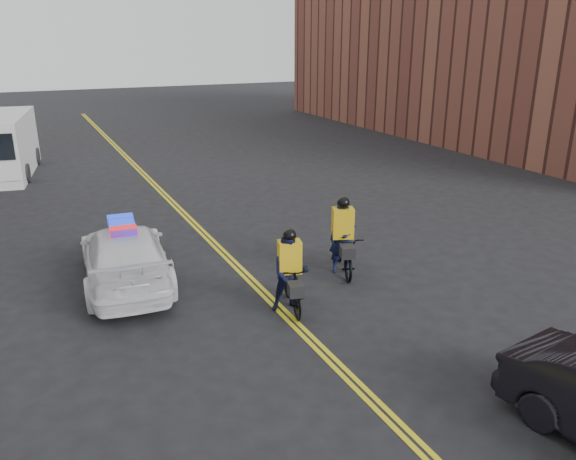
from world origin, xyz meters
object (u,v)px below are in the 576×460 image
at_px(police_cruiser, 125,255).
at_px(cargo_van, 0,147).
at_px(cyclist_near, 342,246).
at_px(cyclist_far, 290,278).

height_order(police_cruiser, cargo_van, cargo_van).
relative_size(police_cruiser, cargo_van, 0.79).
relative_size(police_cruiser, cyclist_near, 2.33).
xyz_separation_m(cargo_van, cyclist_far, (5.74, -16.85, -0.52)).
bearing_deg(cyclist_near, cyclist_far, -127.77).
distance_m(police_cruiser, cyclist_near, 5.44).
distance_m(police_cruiser, cargo_van, 14.08).
bearing_deg(cyclist_far, cargo_van, 123.41).
relative_size(cargo_van, cyclist_near, 2.97).
bearing_deg(cyclist_far, police_cruiser, 149.36).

